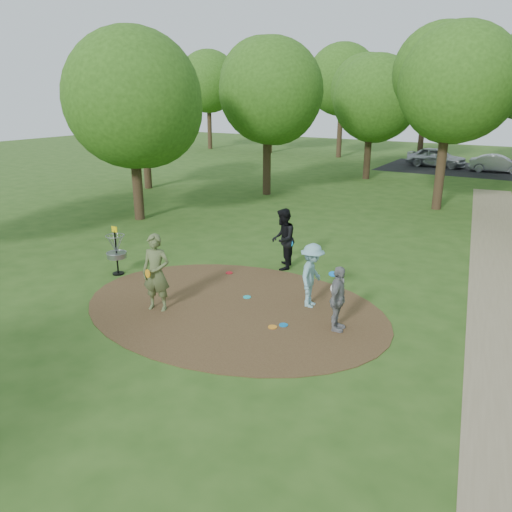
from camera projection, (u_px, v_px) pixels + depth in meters
The scene contains 16 objects.
ground at pixel (233, 308), 13.18m from camera, with size 100.00×100.00×0.00m, color #2D5119.
dirt_clearing at pixel (233, 307), 13.18m from camera, with size 8.40×8.40×0.02m, color #47301C.
footpath at pixel (512, 336), 11.63m from camera, with size 2.00×40.00×0.01m, color #8C7A5B.
parking_lot at pixel (481, 170), 36.64m from camera, with size 14.00×8.00×0.01m, color black.
player_observer_with_disc at pixel (156, 273), 12.76m from camera, with size 0.85×0.68×2.04m.
player_throwing_with_disc at pixel (312, 276), 13.01m from camera, with size 1.11×1.19×1.73m.
player_walking_with_disc at pixel (283, 239), 15.84m from camera, with size 1.03×1.15×1.96m.
player_waiting_with_disc at pixel (338, 299), 11.68m from camera, with size 0.50×0.98×1.61m.
disc_ground_cyan at pixel (247, 297), 13.79m from camera, with size 0.22×0.22×0.02m, color #19BACB.
disc_ground_blue at pixel (283, 325), 12.13m from camera, with size 0.22×0.22×0.02m, color #0B77C4.
disc_ground_red at pixel (229, 273), 15.65m from camera, with size 0.22×0.22×0.02m, color red.
car_left at pixel (436, 157), 38.12m from camera, with size 1.75×4.35×1.48m, color #A8ABB0.
car_right at pixel (498, 164), 35.48m from camera, with size 1.31×3.75×1.24m, color #93949A.
disc_ground_orange at pixel (273, 327), 12.02m from camera, with size 0.22×0.22×0.02m, color orange.
disc_golf_basket at pixel (116, 247), 15.36m from camera, with size 0.63×0.63×1.54m.
tree_ring at pixel (435, 97), 19.28m from camera, with size 37.21×45.60×9.52m.
Camera 1 is at (6.77, -10.05, 5.39)m, focal length 35.00 mm.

